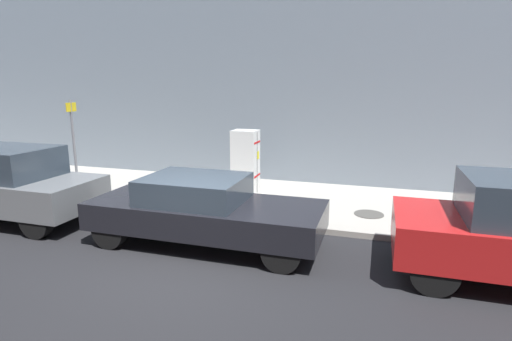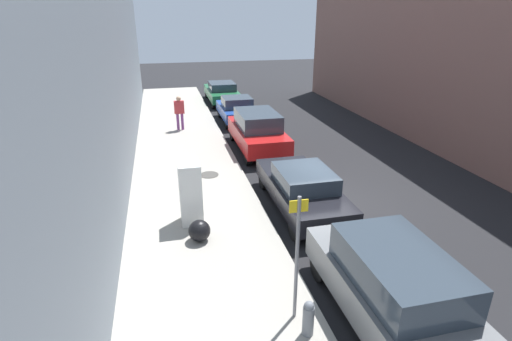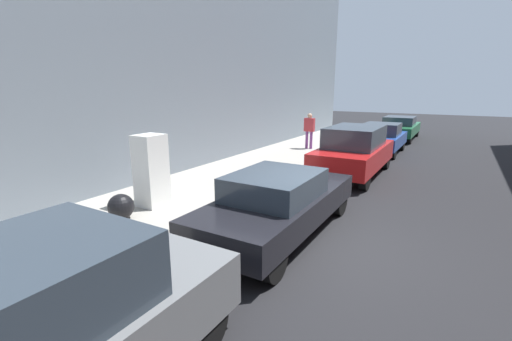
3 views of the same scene
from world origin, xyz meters
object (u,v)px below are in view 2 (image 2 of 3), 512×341
object	(u,v)px
parked_suv_red	(258,131)
fire_hydrant	(308,318)
discarded_refrigerator	(191,194)
pedestrian_walking_far	(179,110)
parked_sedan_dark	(302,188)
parked_hatchback_blue	(237,109)
parked_suv_gray	(395,290)
parked_sedan_green	(222,92)
trash_bag	(199,231)
street_sign_post	(297,253)

from	to	relation	value
parked_suv_red	fire_hydrant	bearing A→B (deg)	-98.72
discarded_refrigerator	pedestrian_walking_far	world-z (taller)	discarded_refrigerator
pedestrian_walking_far	parked_sedan_dark	distance (m)	10.22
fire_hydrant	pedestrian_walking_far	bearing A→B (deg)	95.79
fire_hydrant	parked_hatchback_blue	size ratio (longest dim) A/B	0.20
fire_hydrant	parked_suv_gray	world-z (taller)	parked_suv_gray
parked_suv_red	parked_sedan_dark	bearing A→B (deg)	-90.00
parked_suv_red	pedestrian_walking_far	bearing A→B (deg)	130.79
fire_hydrant	parked_suv_gray	bearing A→B (deg)	-3.41
parked_sedan_dark	parked_sedan_green	distance (m)	16.39
pedestrian_walking_far	parked_suv_red	xyz separation A→B (m)	(3.22, -3.73, -0.24)
fire_hydrant	parked_sedan_dark	size ratio (longest dim) A/B	0.16
parked_sedan_dark	fire_hydrant	bearing A→B (deg)	-108.20
parked_suv_red	trash_bag	bearing A→B (deg)	-114.74
discarded_refrigerator	parked_sedan_green	world-z (taller)	discarded_refrigerator
parked_suv_gray	pedestrian_walking_far	bearing A→B (deg)	102.12
pedestrian_walking_far	parked_suv_gray	bearing A→B (deg)	54.92
street_sign_post	fire_hydrant	bearing A→B (deg)	-80.00
discarded_refrigerator	pedestrian_walking_far	xyz separation A→B (m)	(0.26, 9.97, 0.10)
parked_suv_gray	parked_suv_red	bearing A→B (deg)	90.00
pedestrian_walking_far	fire_hydrant	bearing A→B (deg)	48.58
pedestrian_walking_far	parked_hatchback_blue	bearing A→B (deg)	154.63
fire_hydrant	parked_hatchback_blue	bearing A→B (deg)	83.96
pedestrian_walking_far	parked_sedan_dark	xyz separation A→B (m)	(3.22, -9.69, -0.42)
trash_bag	parked_suv_gray	world-z (taller)	parked_suv_gray
trash_bag	parked_sedan_dark	xyz separation A→B (m)	(3.37, 1.36, 0.30)
street_sign_post	parked_sedan_green	xyz separation A→B (m)	(1.80, 21.07, -0.90)
street_sign_post	discarded_refrigerator	bearing A→B (deg)	110.89
parked_hatchback_blue	parked_sedan_green	xyz separation A→B (m)	(0.00, 5.41, -0.02)
trash_bag	pedestrian_walking_far	distance (m)	11.07
trash_bag	parked_hatchback_blue	size ratio (longest dim) A/B	0.16
parked_hatchback_blue	parked_sedan_green	size ratio (longest dim) A/B	0.80
street_sign_post	parked_sedan_dark	world-z (taller)	street_sign_post
parked_suv_red	parked_hatchback_blue	size ratio (longest dim) A/B	1.22
pedestrian_walking_far	parked_suv_red	distance (m)	4.93
parked_suv_gray	parked_hatchback_blue	bearing A→B (deg)	90.00
street_sign_post	fire_hydrant	size ratio (longest dim) A/B	3.57
parked_suv_gray	parked_sedan_green	world-z (taller)	parked_suv_gray
parked_suv_gray	trash_bag	bearing A→B (deg)	130.49
discarded_refrigerator	parked_suv_gray	bearing A→B (deg)	-55.25
trash_bag	parked_suv_gray	bearing A→B (deg)	-49.51
parked_hatchback_blue	trash_bag	bearing A→B (deg)	-105.28
parked_suv_gray	parked_sedan_dark	bearing A→B (deg)	90.00
pedestrian_walking_far	parked_suv_gray	distance (m)	15.34
parked_sedan_green	parked_suv_gray	bearing A→B (deg)	-90.00
parked_suv_red	parked_sedan_green	world-z (taller)	parked_suv_red
parked_hatchback_blue	discarded_refrigerator	bearing A→B (deg)	-107.18
parked_suv_gray	parked_sedan_green	size ratio (longest dim) A/B	1.01
street_sign_post	parked_suv_gray	world-z (taller)	street_sign_post
street_sign_post	trash_bag	xyz separation A→B (m)	(-1.57, 3.32, -1.20)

